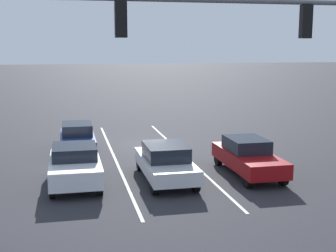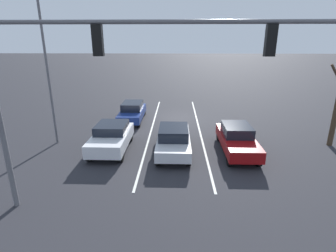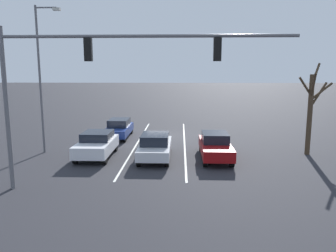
# 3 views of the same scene
# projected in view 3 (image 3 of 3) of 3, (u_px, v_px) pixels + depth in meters

# --- Properties ---
(ground_plane) EXTENTS (240.00, 240.00, 0.00)m
(ground_plane) POSITION_uv_depth(u_px,v_px,m) (163.00, 136.00, 26.87)
(ground_plane) COLOR #28282D
(lane_stripe_left_divider) EXTENTS (0.12, 17.46, 0.01)m
(lane_stripe_left_divider) POSITION_uv_depth(u_px,v_px,m) (184.00, 143.00, 24.11)
(lane_stripe_left_divider) COLOR silver
(lane_stripe_left_divider) RESTS_ON ground_plane
(lane_stripe_center_divider) EXTENTS (0.12, 17.46, 0.01)m
(lane_stripe_center_divider) POSITION_uv_depth(u_px,v_px,m) (138.00, 143.00, 24.24)
(lane_stripe_center_divider) COLOR silver
(lane_stripe_center_divider) RESTS_ON ground_plane
(car_maroon_leftlane_front) EXTENTS (1.74, 4.77, 1.54)m
(car_maroon_leftlane_front) POSITION_uv_depth(u_px,v_px,m) (215.00, 145.00, 19.83)
(car_maroon_leftlane_front) COLOR maroon
(car_maroon_leftlane_front) RESTS_ON ground_plane
(car_white_rightlane_front) EXTENTS (1.95, 4.23, 1.54)m
(car_white_rightlane_front) POSITION_uv_depth(u_px,v_px,m) (97.00, 144.00, 20.13)
(car_white_rightlane_front) COLOR silver
(car_white_rightlane_front) RESTS_ON ground_plane
(car_silver_midlane_front) EXTENTS (1.84, 4.70, 1.50)m
(car_silver_midlane_front) POSITION_uv_depth(u_px,v_px,m) (155.00, 146.00, 19.79)
(car_silver_midlane_front) COLOR silver
(car_silver_midlane_front) RESTS_ON ground_plane
(car_navy_rightlane_second) EXTENTS (1.71, 4.48, 1.47)m
(car_navy_rightlane_second) POSITION_uv_depth(u_px,v_px,m) (119.00, 128.00, 26.04)
(car_navy_rightlane_second) COLOR navy
(car_navy_rightlane_second) RESTS_ON ground_plane
(traffic_signal_gantry) EXTENTS (12.46, 0.37, 7.11)m
(traffic_signal_gantry) POSITION_uv_depth(u_px,v_px,m) (90.00, 70.00, 13.82)
(traffic_signal_gantry) COLOR slate
(traffic_signal_gantry) RESTS_ON ground_plane
(street_lamp_right_shoulder) EXTENTS (1.59, 0.24, 9.19)m
(street_lamp_right_shoulder) POSITION_uv_depth(u_px,v_px,m) (42.00, 72.00, 20.50)
(street_lamp_right_shoulder) COLOR slate
(street_lamp_right_shoulder) RESTS_ON ground_plane
(bare_tree_near) EXTENTS (2.38, 1.97, 5.74)m
(bare_tree_near) POSITION_uv_depth(u_px,v_px,m) (311.00, 108.00, 20.35)
(bare_tree_near) COLOR #423323
(bare_tree_near) RESTS_ON ground_plane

